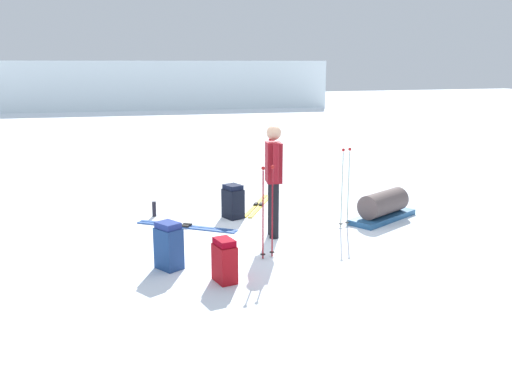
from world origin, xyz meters
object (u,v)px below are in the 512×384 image
(backpack_small_spare, at_px, (225,261))
(thermos_bottle, at_px, (154,209))
(backpack_large_dark, at_px, (233,202))
(ski_poles_planted_far, at_px, (268,207))
(gear_sled, at_px, (383,207))
(ski_pair_near, at_px, (186,226))
(backpack_bright, at_px, (169,246))
(skier_standing, at_px, (274,175))
(ski_pair_far, at_px, (258,205))
(ski_poles_planted_near, at_px, (345,184))

(backpack_small_spare, height_order, thermos_bottle, backpack_small_spare)
(backpack_large_dark, height_order, ski_poles_planted_far, ski_poles_planted_far)
(backpack_large_dark, distance_m, backpack_small_spare, 2.86)
(backpack_large_dark, xyz_separation_m, gear_sled, (2.38, -0.89, -0.06))
(ski_pair_near, xyz_separation_m, backpack_bright, (-0.56, -1.77, 0.29))
(skier_standing, relative_size, ski_pair_far, 1.08)
(backpack_large_dark, bearing_deg, gear_sled, -20.39)
(skier_standing, height_order, ski_poles_planted_far, skier_standing)
(backpack_small_spare, relative_size, thermos_bottle, 2.09)
(backpack_bright, bearing_deg, backpack_small_spare, -49.03)
(skier_standing, relative_size, gear_sled, 1.18)
(thermos_bottle, bearing_deg, ski_poles_planted_far, -65.49)
(skier_standing, relative_size, backpack_small_spare, 3.13)
(ski_poles_planted_near, bearing_deg, skier_standing, -174.63)
(backpack_small_spare, bearing_deg, backpack_large_dark, 72.29)
(ski_poles_planted_far, bearing_deg, ski_pair_near, 113.79)
(backpack_large_dark, bearing_deg, ski_poles_planted_near, -34.13)
(ski_poles_planted_far, bearing_deg, skier_standing, 65.77)
(ski_pair_near, relative_size, backpack_small_spare, 2.72)
(backpack_small_spare, xyz_separation_m, ski_poles_planted_far, (0.78, 0.66, 0.44))
(ski_poles_planted_near, height_order, gear_sled, ski_poles_planted_near)
(skier_standing, distance_m, backpack_large_dark, 1.39)
(backpack_bright, relative_size, backpack_small_spare, 1.14)
(ski_pair_far, bearing_deg, ski_pair_near, -148.46)
(ski_pair_near, distance_m, gear_sled, 3.31)
(backpack_bright, distance_m, ski_poles_planted_far, 1.40)
(ski_poles_planted_near, xyz_separation_m, gear_sled, (0.82, 0.18, -0.49))
(gear_sled, bearing_deg, backpack_small_spare, -150.54)
(ski_pair_near, xyz_separation_m, thermos_bottle, (-0.40, 0.82, 0.12))
(ski_pair_near, xyz_separation_m, gear_sled, (3.26, -0.59, 0.21))
(backpack_large_dark, xyz_separation_m, ski_poles_planted_far, (-0.09, -2.07, 0.42))
(backpack_bright, relative_size, ski_poles_planted_far, 0.49)
(backpack_large_dark, xyz_separation_m, backpack_bright, (-1.44, -2.07, 0.02))
(ski_pair_near, distance_m, backpack_large_dark, 0.96)
(skier_standing, bearing_deg, ski_poles_planted_near, 5.37)
(ski_poles_planted_near, bearing_deg, backpack_small_spare, -145.71)
(skier_standing, height_order, ski_poles_planted_near, skier_standing)
(ski_pair_near, relative_size, backpack_bright, 2.38)
(backpack_small_spare, height_order, ski_poles_planted_near, ski_poles_planted_near)
(skier_standing, distance_m, ski_pair_far, 2.09)
(backpack_bright, height_order, gear_sled, backpack_bright)
(ski_pair_far, relative_size, backpack_bright, 2.53)
(backpack_bright, bearing_deg, ski_poles_planted_far, 0.11)
(ski_pair_far, bearing_deg, skier_standing, -101.28)
(ski_pair_far, xyz_separation_m, ski_poles_planted_far, (-0.76, -2.71, 0.70))
(gear_sled, bearing_deg, backpack_bright, -162.77)
(ski_pair_far, relative_size, backpack_large_dark, 2.70)
(skier_standing, distance_m, thermos_bottle, 2.46)
(backpack_small_spare, bearing_deg, ski_pair_far, 65.44)
(ski_pair_far, xyz_separation_m, gear_sled, (1.71, -1.53, 0.21))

